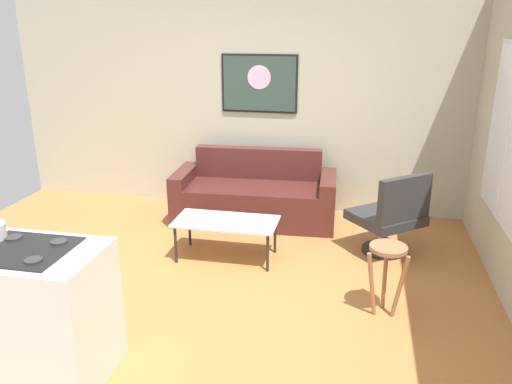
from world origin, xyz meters
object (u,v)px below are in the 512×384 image
armchair (391,216)px  bar_stool (387,262)px  coffee_table (226,224)px  couch (255,197)px  wall_painting (259,84)px

armchair → bar_stool: 1.17m
coffee_table → armchair: armchair is taller
couch → wall_painting: bearing=95.7°
bar_stool → coffee_table: bearing=154.2°
armchair → coffee_table: bearing=-165.9°
wall_painting → bar_stool: bearing=-56.8°
couch → coffee_table: couch is taller
couch → armchair: size_ratio=2.19×
coffee_table → armchair: bearing=14.1°
wall_painting → coffee_table: bearing=-90.8°
coffee_table → wall_painting: (0.02, 1.59, 1.22)m
coffee_table → bar_stool: bar_stool is taller
coffee_table → wall_painting: 2.01m
couch → wall_painting: (-0.05, 0.50, 1.31)m
armchair → wall_painting: bearing=144.0°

